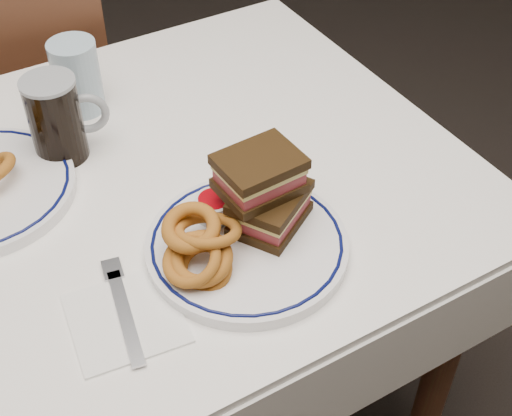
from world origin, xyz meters
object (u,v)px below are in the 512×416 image
main_plate (247,245)px  beer_mug (57,118)px  chair_far (13,103)px  reuben_sandwich (265,191)px

main_plate → beer_mug: beer_mug is taller
chair_far → beer_mug: size_ratio=6.53×
chair_far → reuben_sandwich: (0.18, -0.87, 0.30)m
chair_far → beer_mug: bearing=-91.7°
main_plate → beer_mug: (-0.15, 0.35, 0.06)m
main_plate → chair_far: bearing=98.7°
chair_far → reuben_sandwich: chair_far is taller
main_plate → beer_mug: bearing=113.7°
reuben_sandwich → main_plate: bearing=-150.6°
chair_far → main_plate: 0.93m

